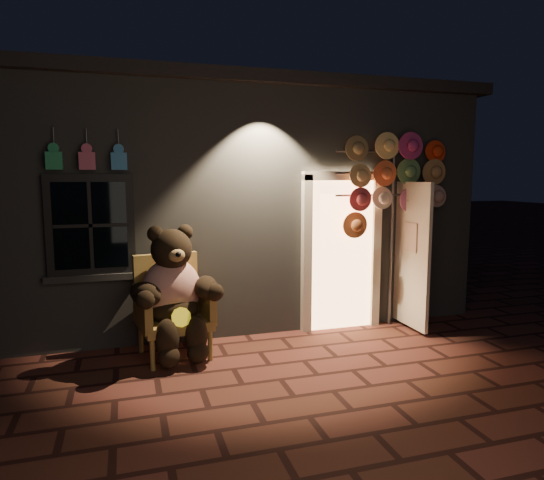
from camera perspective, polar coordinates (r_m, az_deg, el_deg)
name	(u,v)px	position (r m, az deg, el deg)	size (l,w,h in m)	color
ground	(281,379)	(5.31, 1.04, -16.09)	(60.00, 60.00, 0.00)	#5A2922
shop_building	(213,198)	(8.76, -6.99, 4.92)	(7.30, 5.95, 3.51)	slate
wicker_armchair	(172,306)	(5.95, -11.73, -7.57)	(0.92, 0.86, 1.19)	olive
teddy_bear	(174,292)	(5.76, -11.48, -6.01)	(1.10, 0.93, 1.53)	#AD2712
hat_rack	(394,179)	(6.89, 14.19, 6.98)	(1.64, 0.22, 2.68)	#59595E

